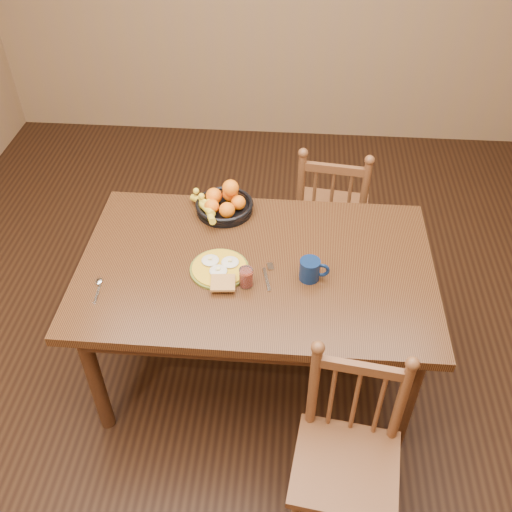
# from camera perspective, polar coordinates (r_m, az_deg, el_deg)

# --- Properties ---
(room) EXTENTS (4.52, 5.02, 2.72)m
(room) POSITION_cam_1_polar(r_m,az_deg,el_deg) (2.21, -0.00, 10.66)
(room) COLOR black
(room) RESTS_ON ground
(dining_table) EXTENTS (1.60, 1.00, 0.75)m
(dining_table) POSITION_cam_1_polar(r_m,az_deg,el_deg) (2.63, -0.00, -2.19)
(dining_table) COLOR black
(dining_table) RESTS_ON ground
(chair_far) EXTENTS (0.46, 0.45, 0.92)m
(chair_far) POSITION_cam_1_polar(r_m,az_deg,el_deg) (3.38, 7.49, 4.28)
(chair_far) COLOR #522C18
(chair_far) RESTS_ON ground
(chair_near) EXTENTS (0.45, 0.44, 0.89)m
(chair_near) POSITION_cam_1_polar(r_m,az_deg,el_deg) (2.38, 9.09, -19.20)
(chair_near) COLOR #522C18
(chair_near) RESTS_ON ground
(breakfast_plate) EXTENTS (0.26, 0.29, 0.04)m
(breakfast_plate) POSITION_cam_1_polar(r_m,az_deg,el_deg) (2.54, -3.66, -1.29)
(breakfast_plate) COLOR #59601E
(breakfast_plate) RESTS_ON dining_table
(fork) EXTENTS (0.05, 0.18, 0.00)m
(fork) POSITION_cam_1_polar(r_m,az_deg,el_deg) (2.52, 1.20, -1.90)
(fork) COLOR silver
(fork) RESTS_ON dining_table
(spoon) EXTENTS (0.04, 0.16, 0.01)m
(spoon) POSITION_cam_1_polar(r_m,az_deg,el_deg) (2.56, -15.48, -2.82)
(spoon) COLOR silver
(spoon) RESTS_ON dining_table
(coffee_mug) EXTENTS (0.13, 0.09, 0.10)m
(coffee_mug) POSITION_cam_1_polar(r_m,az_deg,el_deg) (2.48, 5.49, -1.36)
(coffee_mug) COLOR #0B1C3D
(coffee_mug) RESTS_ON dining_table
(juice_glass) EXTENTS (0.06, 0.06, 0.09)m
(juice_glass) POSITION_cam_1_polar(r_m,az_deg,el_deg) (2.45, -1.00, -2.18)
(juice_glass) COLOR silver
(juice_glass) RESTS_ON dining_table
(fruit_bowl) EXTENTS (0.32, 0.32, 0.17)m
(fruit_bowl) POSITION_cam_1_polar(r_m,az_deg,el_deg) (2.85, -3.31, 5.27)
(fruit_bowl) COLOR black
(fruit_bowl) RESTS_ON dining_table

